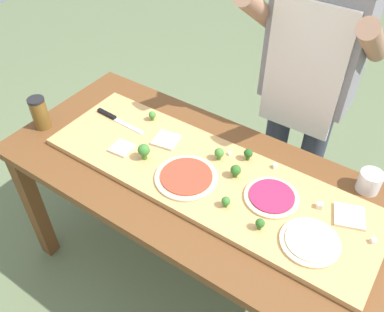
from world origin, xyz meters
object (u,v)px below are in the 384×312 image
at_px(cheese_crumble_c, 230,153).
at_px(cheese_crumble_a, 374,241).
at_px(prep_table, 201,193).
at_px(chefs_knife, 114,118).
at_px(pizza_whole_white_garlic, 310,241).
at_px(broccoli_floret_front_mid, 248,154).
at_px(broccoli_floret_center_right, 260,224).
at_px(broccoli_floret_center_left, 144,151).
at_px(broccoli_floret_back_right, 236,170).
at_px(pizza_whole_beet_magenta, 272,197).
at_px(flour_cup, 369,182).
at_px(cheese_crumble_d, 275,166).
at_px(sauce_jar, 40,113).
at_px(pizza_whole_tomato_red, 186,177).
at_px(broccoli_floret_back_left, 219,153).
at_px(cook_center, 308,81).
at_px(pizza_slice_center, 349,216).
at_px(cheese_crumble_b, 320,206).
at_px(broccoli_floret_front_left, 226,201).
at_px(pizza_slice_far_left, 122,148).
at_px(pizza_slice_near_left, 166,140).
at_px(broccoli_floret_back_mid, 152,115).

bearing_deg(cheese_crumble_c, cheese_crumble_a, -9.51).
xyz_separation_m(prep_table, chefs_knife, (-0.53, 0.06, 0.14)).
relative_size(prep_table, pizza_whole_white_garlic, 8.20).
relative_size(broccoli_floret_front_mid, broccoli_floret_center_right, 1.10).
relative_size(broccoli_floret_center_left, broccoli_floret_back_right, 1.28).
distance_m(pizza_whole_beet_magenta, flour_cup, 0.40).
xyz_separation_m(cheese_crumble_d, sauce_jar, (-1.03, -0.34, 0.04)).
height_order(prep_table, broccoli_floret_center_right, broccoli_floret_center_right).
bearing_deg(sauce_jar, pizza_whole_tomato_red, 6.08).
bearing_deg(broccoli_floret_center_right, broccoli_floret_back_left, 143.64).
bearing_deg(cheese_crumble_a, broccoli_floret_center_right, -154.26).
bearing_deg(prep_table, sauce_jar, -169.38).
xyz_separation_m(pizza_whole_beet_magenta, cook_center, (-0.13, 0.58, 0.17)).
relative_size(broccoli_floret_front_mid, cheese_crumble_a, 3.02).
xyz_separation_m(pizza_slice_center, cheese_crumble_a, (0.11, -0.06, 0.00)).
relative_size(pizza_whole_beet_magenta, broccoli_floret_back_left, 3.77).
xyz_separation_m(broccoli_floret_front_mid, cheese_crumble_b, (0.35, -0.08, -0.02)).
distance_m(broccoli_floret_front_left, cook_center, 0.73).
bearing_deg(cheese_crumble_d, broccoli_floret_center_right, -73.85).
bearing_deg(cheese_crumble_a, pizza_whole_tomato_red, -170.99).
bearing_deg(pizza_slice_far_left, broccoli_floret_front_left, -2.41).
bearing_deg(cheese_crumble_c, pizza_slice_far_left, -149.87).
relative_size(chefs_knife, pizza_whole_beet_magenta, 1.33).
height_order(prep_table, cheese_crumble_b, cheese_crumble_b).
height_order(pizza_slice_far_left, cheese_crumble_c, cheese_crumble_c).
distance_m(pizza_whole_tomato_red, cheese_crumble_d, 0.37).
distance_m(cheese_crumble_a, sauce_jar, 1.49).
bearing_deg(pizza_whole_white_garlic, pizza_whole_tomato_red, 178.65).
height_order(pizza_slice_far_left, sauce_jar, sauce_jar).
bearing_deg(pizza_slice_far_left, pizza_whole_tomato_red, 2.39).
bearing_deg(broccoli_floret_back_left, broccoli_floret_front_left, -52.82).
xyz_separation_m(pizza_slice_near_left, broccoli_floret_front_left, (0.41, -0.17, 0.02)).
relative_size(pizza_whole_tomato_red, broccoli_floret_center_right, 5.25).
relative_size(prep_table, sauce_jar, 11.11).
bearing_deg(pizza_whole_beet_magenta, broccoli_floret_center_left, -169.48).
bearing_deg(pizza_slice_center, broccoli_floret_back_mid, 177.10).
relative_size(pizza_slice_near_left, broccoli_floret_front_left, 2.26).
bearing_deg(broccoli_floret_center_left, flour_cup, 24.70).
xyz_separation_m(pizza_slice_center, broccoli_floret_center_right, (-0.25, -0.23, 0.02)).
bearing_deg(broccoli_floret_front_mid, pizza_whole_tomato_red, -122.19).
bearing_deg(prep_table, pizza_whole_white_garlic, -9.05).
height_order(broccoli_floret_back_right, cook_center, cook_center).
bearing_deg(chefs_knife, broccoli_floret_center_right, -12.04).
xyz_separation_m(broccoli_floret_back_right, cheese_crumble_d, (0.11, 0.14, -0.02)).
distance_m(broccoli_floret_back_mid, sauce_jar, 0.52).
xyz_separation_m(chefs_knife, sauce_jar, (-0.26, -0.21, 0.05)).
relative_size(broccoli_floret_back_left, flour_cup, 0.62).
relative_size(broccoli_floret_center_left, cheese_crumble_a, 4.17).
height_order(broccoli_floret_front_mid, sauce_jar, sauce_jar).
bearing_deg(broccoli_floret_center_left, broccoli_floret_front_mid, 33.52).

